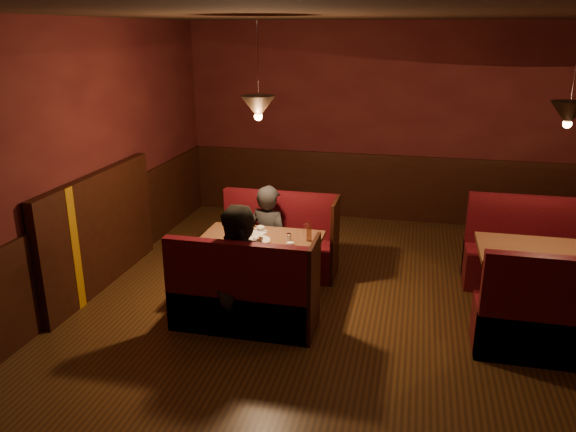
% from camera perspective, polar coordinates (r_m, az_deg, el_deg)
% --- Properties ---
extents(room, '(6.02, 7.02, 2.92)m').
position_cam_1_polar(room, '(5.22, 4.53, -0.89)').
color(room, '#3E2713').
rests_on(room, ground).
extents(main_table, '(1.27, 0.77, 0.89)m').
position_cam_1_polar(main_table, '(5.98, -2.69, -3.67)').
color(main_table, brown).
rests_on(main_table, ground).
extents(main_bench_far, '(1.40, 0.50, 0.95)m').
position_cam_1_polar(main_bench_far, '(6.70, -0.87, -3.18)').
color(main_bench_far, '#320809').
rests_on(main_bench_far, ground).
extents(main_bench_near, '(1.40, 0.50, 0.95)m').
position_cam_1_polar(main_bench_near, '(5.44, -4.57, -8.63)').
color(main_bench_near, '#320809').
rests_on(main_bench_near, ground).
extents(second_table, '(1.29, 0.82, 0.73)m').
position_cam_1_polar(second_table, '(6.09, 24.61, -4.85)').
color(second_table, brown).
rests_on(second_table, ground).
extents(second_bench_far, '(1.42, 0.53, 1.02)m').
position_cam_1_polar(second_bench_far, '(6.87, 23.46, -4.04)').
color(second_bench_far, '#320809').
rests_on(second_bench_far, ground).
extents(second_bench_near, '(1.42, 0.53, 1.02)m').
position_cam_1_polar(second_bench_near, '(5.50, 26.08, -10.02)').
color(second_bench_near, '#320809').
rests_on(second_bench_near, ground).
extents(diner_a, '(0.62, 0.51, 1.45)m').
position_cam_1_polar(diner_a, '(6.44, -1.98, -0.10)').
color(diner_a, black).
rests_on(diner_a, ground).
extents(diner_b, '(0.85, 0.70, 1.59)m').
position_cam_1_polar(diner_b, '(5.26, -4.63, -3.71)').
color(diner_b, black).
rests_on(diner_b, ground).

